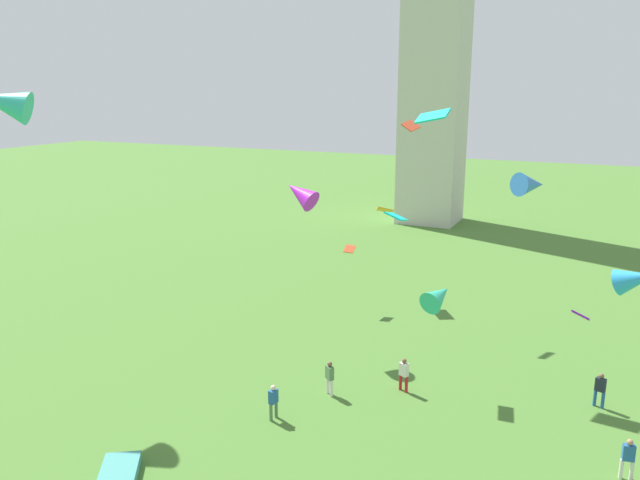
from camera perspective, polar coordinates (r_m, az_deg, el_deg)
person_0 at (r=28.21m, az=-4.26°, el=-14.30°), size 0.32×0.49×1.61m
person_1 at (r=30.10m, az=0.88°, el=-12.27°), size 0.50×0.47×1.68m
person_2 at (r=31.70m, az=24.12°, el=-12.20°), size 0.49×0.39×1.65m
person_3 at (r=30.70m, az=7.62°, el=-11.87°), size 0.50×0.40×1.67m
person_4 at (r=26.92m, az=26.22°, el=-17.26°), size 0.50×0.32×1.63m
kite_flying_0 at (r=23.23m, az=10.76°, el=-5.02°), size 1.25×1.60×1.14m
kite_flying_1 at (r=38.97m, az=8.26°, el=10.24°), size 0.98×1.23×0.68m
kite_flying_2 at (r=25.93m, az=22.61°, el=-6.34°), size 0.68×1.04×0.64m
kite_flying_4 at (r=35.66m, az=26.83°, el=-3.16°), size 2.65×2.04×2.05m
kite_flying_5 at (r=40.60m, az=2.71°, el=-0.81°), size 0.76×0.99×0.36m
kite_flying_6 at (r=33.15m, az=-26.85°, el=11.12°), size 3.02×2.73×2.14m
kite_flying_7 at (r=34.74m, az=-1.83°, el=4.26°), size 2.34×1.62×1.93m
kite_flying_8 at (r=30.52m, az=18.63°, el=4.80°), size 1.85×1.96×1.21m
kite_flying_9 at (r=32.57m, az=10.21°, el=11.04°), size 1.64×1.24×0.82m
kite_flying_10 at (r=42.37m, az=5.92°, el=2.73°), size 1.62×1.77×0.76m
kite_flying_11 at (r=30.83m, az=6.93°, el=2.14°), size 0.89×1.35×0.62m
kite_bundle_2 at (r=26.05m, az=-17.74°, el=-19.36°), size 2.16×2.33×0.41m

